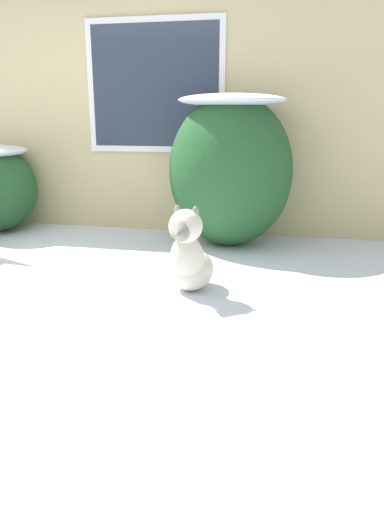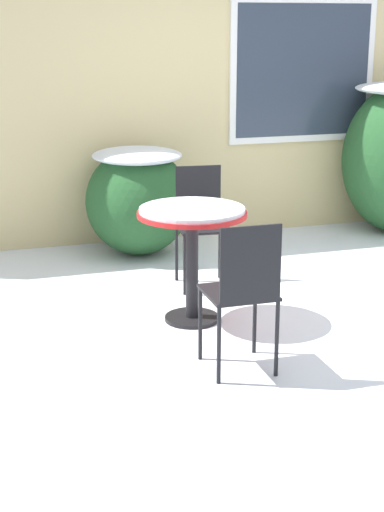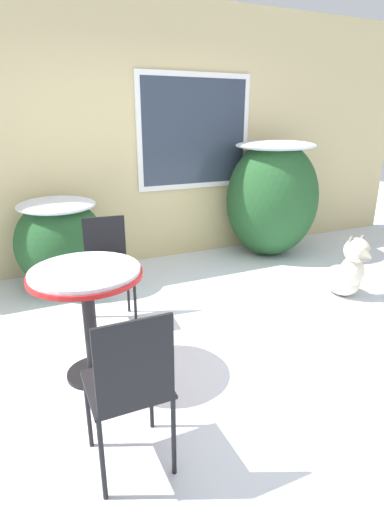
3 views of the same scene
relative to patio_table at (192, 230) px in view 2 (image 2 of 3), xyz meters
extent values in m
plane|color=silver|center=(0.99, -0.06, -0.63)|extent=(16.00, 16.00, 0.00)
cube|color=#D1BC84|center=(0.99, 2.14, 0.83)|extent=(8.00, 0.06, 2.92)
cube|color=white|center=(1.74, 2.09, 0.88)|extent=(1.45, 0.04, 1.32)
cube|color=#2D3847|center=(1.74, 2.08, 0.88)|extent=(1.33, 0.01, 1.20)
ellipsoid|color=#235128|center=(0.04, 1.68, -0.17)|extent=(0.90, 0.93, 0.92)
ellipsoid|color=silver|center=(0.04, 1.68, 0.23)|extent=(0.76, 0.79, 0.12)
cylinder|color=black|center=(0.00, 0.00, -0.62)|extent=(0.37, 0.37, 0.03)
cylinder|color=black|center=(0.00, 0.00, -0.26)|extent=(0.08, 0.08, 0.70)
cylinder|color=red|center=(0.00, 0.00, 0.11)|extent=(0.72, 0.72, 0.03)
cylinder|color=silver|center=(0.00, 0.00, 0.14)|extent=(0.69, 0.69, 0.03)
cube|color=black|center=(0.29, 0.66, -0.17)|extent=(0.42, 0.42, 0.02)
cube|color=black|center=(0.31, 0.84, 0.05)|extent=(0.35, 0.05, 0.43)
cylinder|color=black|center=(0.10, 0.51, -0.41)|extent=(0.02, 0.02, 0.45)
cylinder|color=black|center=(0.45, 0.47, -0.41)|extent=(0.02, 0.02, 0.45)
cylinder|color=black|center=(0.14, 0.85, -0.41)|extent=(0.02, 0.02, 0.45)
cylinder|color=black|center=(0.48, 0.81, -0.41)|extent=(0.02, 0.02, 0.45)
cube|color=black|center=(0.02, -0.81, -0.17)|extent=(0.39, 0.39, 0.02)
cube|color=black|center=(0.02, -0.99, 0.05)|extent=(0.35, 0.02, 0.43)
cylinder|color=black|center=(0.20, -0.64, -0.41)|extent=(0.02, 0.02, 0.45)
cylinder|color=black|center=(-0.15, -0.63, -0.41)|extent=(0.02, 0.02, 0.45)
cylinder|color=black|center=(0.19, -0.98, -0.41)|extent=(0.02, 0.02, 0.45)
cylinder|color=black|center=(-0.15, -0.98, -0.41)|extent=(0.02, 0.02, 0.45)
camera|label=1|loc=(3.27, -3.09, 0.63)|focal=35.00mm
camera|label=2|loc=(-1.49, -4.75, 1.30)|focal=55.00mm
camera|label=3|loc=(-0.37, -2.41, 1.05)|focal=28.00mm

